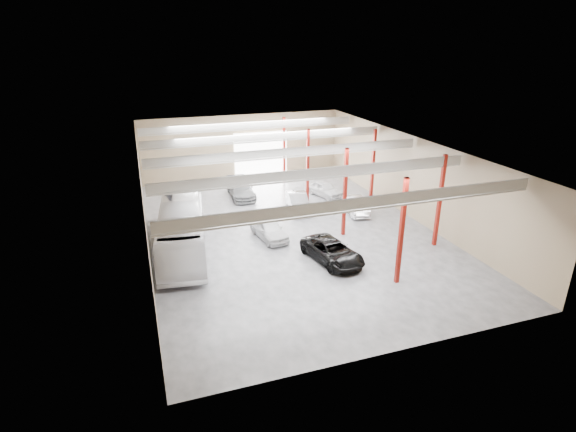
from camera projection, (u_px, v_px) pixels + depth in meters
depot_shell at (290, 170)px, 35.11m from camera, size 22.12×32.12×7.06m
coach_bus at (182, 225)px, 32.84m from camera, size 4.65×13.31×3.63m
black_sedan at (332, 252)px, 31.22m from camera, size 3.42×5.76×1.50m
car_row_a at (269, 229)px, 34.89m from camera, size 2.43×4.64×1.51m
car_row_b at (298, 202)px, 40.74m from camera, size 2.33×4.86×1.54m
car_row_c at (241, 189)px, 44.09m from camera, size 2.42×5.54×1.58m
car_right_near at (356, 205)px, 40.03m from camera, size 2.18×4.48×1.41m
car_right_far at (325, 189)px, 44.37m from camera, size 2.88×4.56×1.45m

